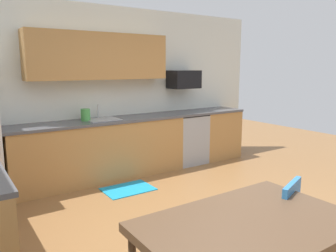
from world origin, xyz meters
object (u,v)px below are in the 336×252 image
Objects in this scene: oven_range at (187,138)px; chair_near_table at (304,228)px; dining_table at (250,231)px; microwave at (184,79)px; kettle at (86,115)px.

chair_near_table is at bearing -112.36° from oven_range.
chair_near_table reaches higher than dining_table.
microwave is at bearing 90.00° from oven_range.
chair_near_table is (-1.37, -3.44, -1.01)m from microwave.
dining_table is at bearing -174.46° from chair_near_table.
kettle is at bearing -178.47° from microwave.
oven_range reaches higher than chair_near_table.
dining_table is at bearing -120.55° from microwave.
dining_table is 1.65× the size of chair_near_table.
kettle is at bearing 178.47° from oven_range.
dining_table is 3.48m from kettle.
kettle is (-1.87, -0.05, -0.50)m from microwave.
oven_range is 1.96m from kettle.
microwave reaches higher than oven_range.
kettle reaches higher than chair_near_table.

